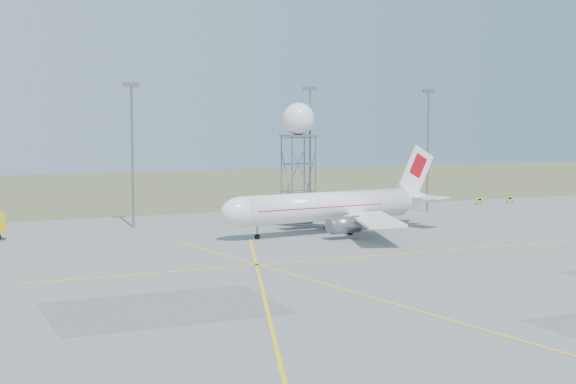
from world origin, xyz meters
name	(u,v)px	position (x,y,z in m)	size (l,w,h in m)	color
ground	(488,325)	(0.00, 0.00, 0.00)	(400.00, 400.00, 0.00)	gray
grass_strip	(99,188)	(0.00, 140.00, 0.01)	(400.00, 120.00, 0.03)	#5A6738
mast_b	(132,143)	(-10.00, 66.00, 12.07)	(2.20, 0.50, 20.50)	gray
mast_c	(310,141)	(18.00, 66.00, 12.07)	(2.20, 0.50, 20.50)	gray
mast_d	(428,140)	(40.00, 66.00, 12.07)	(2.20, 0.50, 20.50)	gray
taxi_sign_near	(479,200)	(55.60, 72.00, 0.89)	(1.60, 0.17, 1.20)	black
taxi_sign_far	(510,198)	(62.60, 72.00, 0.89)	(1.60, 0.17, 1.20)	black
airliner_main	(330,207)	(12.63, 48.84, 3.58)	(34.33, 33.20, 11.69)	white
radar_tower	(298,154)	(15.86, 65.69, 10.09)	(4.97, 4.97, 17.99)	gray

